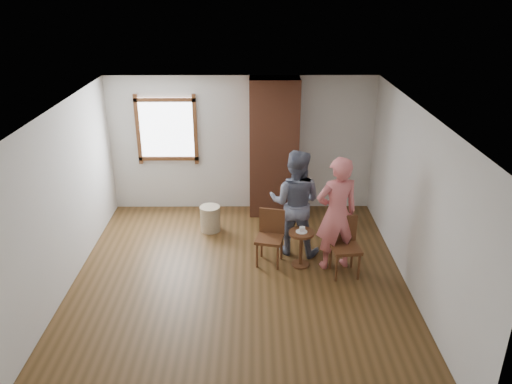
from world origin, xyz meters
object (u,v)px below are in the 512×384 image
stoneware_crock (210,218)px  person_pink (337,214)px  side_table (301,243)px  dining_chair_left (271,234)px  dining_chair_right (344,243)px  man (295,203)px

stoneware_crock → person_pink: person_pink is taller
side_table → person_pink: person_pink is taller
stoneware_crock → person_pink: (2.04, -1.24, 0.68)m
dining_chair_left → dining_chair_right: size_ratio=0.96×
person_pink → dining_chair_left: bearing=-23.3°
person_pink → man: bearing=-53.1°
stoneware_crock → dining_chair_right: dining_chair_right is taller
stoneware_crock → dining_chair_left: 1.52m
stoneware_crock → side_table: size_ratio=0.78×
dining_chair_right → side_table: 0.67m
stoneware_crock → man: size_ratio=0.26×
dining_chair_left → man: size_ratio=0.49×
dining_chair_left → man: 0.65m
side_table → person_pink: 0.73m
dining_chair_right → side_table: dining_chair_right is taller
dining_chair_left → person_pink: size_ratio=0.48×
stoneware_crock → man: 1.76m
dining_chair_left → side_table: 0.50m
side_table → man: man is taller
dining_chair_right → man: (-0.71, 0.64, 0.38)m
side_table → man: 0.67m
stoneware_crock → person_pink: bearing=-31.2°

